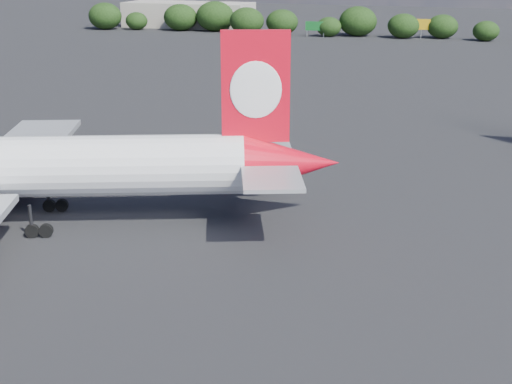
% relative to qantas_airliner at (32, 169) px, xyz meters
% --- Properties ---
extents(ground, '(500.00, 500.00, 0.00)m').
position_rel_qantas_airliner_xyz_m(ground, '(7.68, 40.39, -5.35)').
color(ground, black).
rests_on(ground, ground).
extents(qantas_airliner, '(52.20, 50.18, 17.58)m').
position_rel_qantas_airliner_xyz_m(qantas_airliner, '(0.00, 0.00, 0.00)').
color(qantas_airliner, white).
rests_on(qantas_airliner, ground).
extents(terminal_building, '(42.00, 16.00, 8.00)m').
position_rel_qantas_airliner_xyz_m(terminal_building, '(-57.32, 172.39, -1.35)').
color(terminal_building, '#9F9589').
rests_on(terminal_building, ground).
extents(highway_sign, '(6.00, 0.30, 4.50)m').
position_rel_qantas_airliner_xyz_m(highway_sign, '(-10.32, 156.39, -2.23)').
color(highway_sign, '#136123').
rests_on(highway_sign, ground).
extents(billboard_yellow, '(5.00, 0.30, 5.50)m').
position_rel_qantas_airliner_xyz_m(billboard_yellow, '(19.68, 162.39, -1.48)').
color(billboard_yellow, gold).
rests_on(billboard_yellow, ground).
extents(horizon_treeline, '(205.46, 15.90, 9.32)m').
position_rel_qantas_airliner_xyz_m(horizon_treeline, '(10.18, 159.91, -1.41)').
color(horizon_treeline, black).
rests_on(horizon_treeline, ground).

